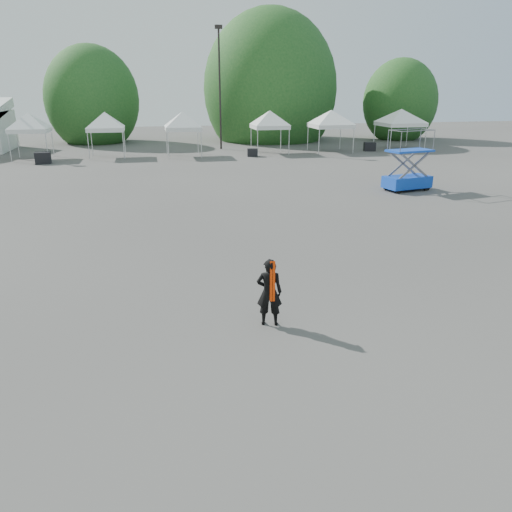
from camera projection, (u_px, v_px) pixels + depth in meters
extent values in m
plane|color=#474442|center=(286.00, 295.00, 12.77)|extent=(120.00, 120.00, 0.00)
cylinder|color=black|center=(220.00, 91.00, 41.48)|extent=(0.16, 0.16, 9.50)
cube|color=black|center=(218.00, 27.00, 39.90)|extent=(0.60, 0.25, 0.30)
cylinder|color=#382314|center=(95.00, 130.00, 47.85)|extent=(0.36, 0.36, 2.27)
ellipsoid|color=#1A4F1D|center=(92.00, 100.00, 46.95)|extent=(4.16, 4.16, 4.78)
cylinder|color=#382314|center=(270.00, 126.00, 50.23)|extent=(0.36, 0.36, 2.80)
ellipsoid|color=#1A4F1D|center=(270.00, 89.00, 49.12)|extent=(5.12, 5.12, 5.89)
cylinder|color=#382314|center=(397.00, 128.00, 51.08)|extent=(0.36, 0.36, 2.10)
ellipsoid|color=#1A4F1D|center=(400.00, 102.00, 50.25)|extent=(3.84, 3.84, 4.42)
cylinder|color=silver|center=(10.00, 148.00, 35.32)|extent=(0.06, 0.06, 2.00)
cylinder|color=silver|center=(47.00, 147.00, 35.81)|extent=(0.06, 0.06, 2.00)
cylinder|color=silver|center=(18.00, 144.00, 37.62)|extent=(0.06, 0.06, 2.00)
cylinder|color=silver|center=(53.00, 143.00, 38.11)|extent=(0.06, 0.06, 2.00)
cube|color=white|center=(30.00, 130.00, 36.37)|extent=(2.68, 2.68, 0.30)
pyramid|color=white|center=(27.00, 112.00, 35.97)|extent=(3.79, 3.79, 1.10)
cylinder|color=silver|center=(89.00, 146.00, 36.32)|extent=(0.06, 0.06, 2.00)
cylinder|color=silver|center=(123.00, 145.00, 36.82)|extent=(0.06, 0.06, 2.00)
cylinder|color=silver|center=(92.00, 142.00, 38.61)|extent=(0.06, 0.06, 2.00)
cylinder|color=silver|center=(125.00, 142.00, 39.11)|extent=(0.06, 0.06, 2.00)
cube|color=white|center=(106.00, 129.00, 37.37)|extent=(2.68, 2.68, 0.30)
pyramid|color=white|center=(104.00, 112.00, 36.97)|extent=(3.78, 3.78, 1.10)
cylinder|color=silver|center=(168.00, 145.00, 36.87)|extent=(0.06, 0.06, 2.00)
cylinder|color=silver|center=(201.00, 144.00, 37.36)|extent=(0.06, 0.06, 2.00)
cylinder|color=silver|center=(167.00, 142.00, 39.14)|extent=(0.06, 0.06, 2.00)
cylinder|color=silver|center=(198.00, 141.00, 39.63)|extent=(0.06, 0.06, 2.00)
cube|color=white|center=(183.00, 129.00, 37.90)|extent=(2.65, 2.65, 0.30)
pyramid|color=white|center=(182.00, 111.00, 37.50)|extent=(3.75, 3.75, 1.10)
cylinder|color=silver|center=(258.00, 143.00, 38.58)|extent=(0.06, 0.06, 2.00)
cylinder|color=silver|center=(289.00, 142.00, 39.08)|extent=(0.06, 0.06, 2.00)
cylinder|color=silver|center=(251.00, 139.00, 40.92)|extent=(0.06, 0.06, 2.00)
cylinder|color=silver|center=(281.00, 139.00, 41.42)|extent=(0.06, 0.06, 2.00)
cube|color=white|center=(270.00, 127.00, 39.65)|extent=(2.72, 2.72, 0.30)
pyramid|color=white|center=(270.00, 110.00, 39.25)|extent=(3.85, 3.85, 1.10)
cylinder|color=silver|center=(319.00, 142.00, 39.25)|extent=(0.06, 0.06, 2.00)
cylinder|color=silver|center=(354.00, 141.00, 39.83)|extent=(0.06, 0.06, 2.00)
cylinder|color=silver|center=(308.00, 138.00, 41.93)|extent=(0.06, 0.06, 2.00)
cylinder|color=silver|center=(340.00, 137.00, 42.51)|extent=(0.06, 0.06, 2.00)
cube|color=white|center=(331.00, 126.00, 40.53)|extent=(3.09, 3.09, 0.30)
pyramid|color=white|center=(331.00, 110.00, 40.13)|extent=(4.38, 4.38, 1.10)
cylinder|color=silver|center=(391.00, 139.00, 41.00)|extent=(0.06, 0.06, 2.00)
cylinder|color=silver|center=(425.00, 138.00, 41.63)|extent=(0.06, 0.06, 2.00)
cylinder|color=silver|center=(374.00, 136.00, 43.92)|extent=(0.06, 0.06, 2.00)
cylinder|color=silver|center=(407.00, 135.00, 44.54)|extent=(0.06, 0.06, 2.00)
cube|color=white|center=(400.00, 124.00, 42.43)|extent=(3.35, 3.35, 0.30)
pyramid|color=white|center=(402.00, 109.00, 42.02)|extent=(4.73, 4.73, 1.10)
imported|color=black|center=(269.00, 292.00, 10.97)|extent=(0.64, 0.50, 1.55)
cube|color=#FF3805|center=(271.00, 282.00, 10.73)|extent=(0.12, 0.02, 0.93)
cube|color=#0D42B0|center=(407.00, 182.00, 25.66)|extent=(2.56, 1.65, 0.59)
cube|color=#0D42B0|center=(410.00, 151.00, 25.16)|extent=(2.45, 1.58, 0.10)
cylinder|color=black|center=(399.00, 190.00, 24.98)|extent=(0.38, 0.22, 0.35)
cylinder|color=black|center=(426.00, 187.00, 25.66)|extent=(0.38, 0.22, 0.35)
cylinder|color=black|center=(386.00, 187.00, 25.83)|extent=(0.38, 0.22, 0.35)
cylinder|color=black|center=(413.00, 184.00, 26.52)|extent=(0.38, 0.22, 0.35)
cube|color=black|center=(43.00, 158.00, 34.66)|extent=(1.09, 0.89, 0.79)
cube|color=black|center=(252.00, 153.00, 38.32)|extent=(0.85, 0.70, 0.60)
cube|color=black|center=(370.00, 147.00, 41.65)|extent=(1.05, 0.90, 0.72)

